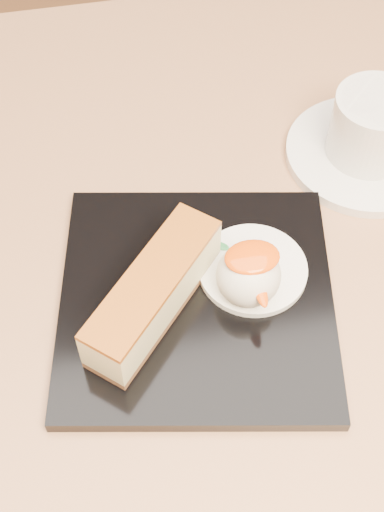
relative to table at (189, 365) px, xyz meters
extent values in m
cylinder|color=black|center=(0.00, 0.00, -0.21)|extent=(0.08, 0.08, 0.66)
cube|color=#935D35|center=(0.00, 0.00, 0.14)|extent=(0.80, 0.80, 0.04)
cube|color=black|center=(0.00, -0.02, 0.16)|extent=(0.26, 0.26, 0.01)
cube|color=brown|center=(-0.03, -0.03, 0.17)|extent=(0.12, 0.13, 0.01)
cube|color=beige|center=(-0.03, -0.03, 0.19)|extent=(0.12, 0.13, 0.04)
cube|color=#86490E|center=(-0.03, -0.03, 0.21)|extent=(0.12, 0.13, 0.00)
cylinder|color=white|center=(0.05, -0.01, 0.17)|extent=(0.09, 0.09, 0.01)
sphere|color=white|center=(0.04, -0.03, 0.19)|extent=(0.05, 0.05, 0.05)
ellipsoid|color=#FF5208|center=(0.04, -0.03, 0.21)|extent=(0.04, 0.03, 0.01)
ellipsoid|color=#2C8841|center=(0.02, 0.01, 0.17)|extent=(0.02, 0.01, 0.00)
ellipsoid|color=#2C8841|center=(0.03, 0.02, 0.17)|extent=(0.02, 0.01, 0.00)
ellipsoid|color=#2C8841|center=(0.02, 0.02, 0.17)|extent=(0.01, 0.02, 0.00)
cylinder|color=white|center=(0.19, 0.11, 0.16)|extent=(0.15, 0.15, 0.01)
cylinder|color=white|center=(0.19, 0.11, 0.20)|extent=(0.08, 0.08, 0.06)
cylinder|color=black|center=(0.19, 0.11, 0.23)|extent=(0.07, 0.07, 0.00)
camera|label=1|loc=(-0.06, -0.32, 0.65)|focal=50.00mm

